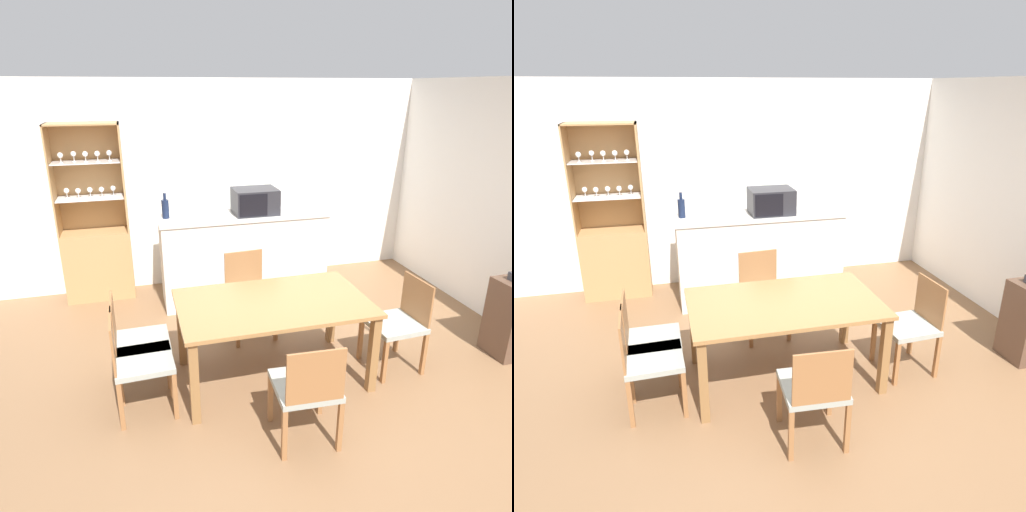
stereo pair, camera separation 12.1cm
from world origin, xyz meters
TOP-DOWN VIEW (x-y plane):
  - ground_plane at (0.00, 0.00)m, footprint 18.00×18.00m
  - wall_back at (0.00, 2.63)m, footprint 6.80×0.06m
  - kitchen_counter at (0.07, 1.93)m, footprint 1.98×0.58m
  - display_cabinet at (-1.63, 2.42)m, footprint 0.79×0.37m
  - dining_table at (-0.09, 0.25)m, footprint 1.62×0.96m
  - dining_chair_side_left_far at (-1.24, 0.39)m, footprint 0.45×0.45m
  - dining_chair_head_far at (-0.10, 1.06)m, footprint 0.48×0.48m
  - dining_chair_side_right_near at (1.05, 0.10)m, footprint 0.47×0.47m
  - dining_chair_side_left_near at (-1.24, 0.10)m, footprint 0.46×0.46m
  - dining_chair_head_near at (-0.09, -0.57)m, footprint 0.47×0.47m
  - microwave at (0.21, 1.93)m, footprint 0.50×0.40m
  - wine_bottle at (-0.82, 1.99)m, footprint 0.08×0.08m

SIDE VIEW (x-z plane):
  - ground_plane at x=0.00m, z-range 0.00..0.00m
  - dining_chair_side_left_far at x=-1.24m, z-range 0.02..0.88m
  - dining_chair_head_far at x=-0.10m, z-range 0.02..0.88m
  - dining_chair_side_right_near at x=1.05m, z-range 0.02..0.88m
  - dining_chair_side_left_near at x=-1.24m, z-range 0.02..0.88m
  - dining_chair_head_near at x=-0.09m, z-range 0.02..0.88m
  - kitchen_counter at x=0.07m, z-range 0.00..1.06m
  - display_cabinet at x=-1.63m, z-range -0.44..1.63m
  - dining_table at x=-0.09m, z-range 0.28..1.02m
  - wine_bottle at x=-0.82m, z-range 1.03..1.31m
  - microwave at x=0.21m, z-range 1.06..1.35m
  - wall_back at x=0.00m, z-range 0.00..2.55m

